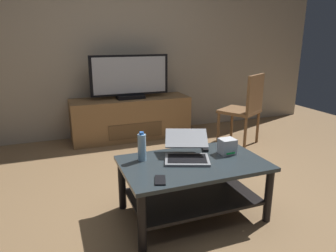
{
  "coord_description": "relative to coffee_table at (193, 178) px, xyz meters",
  "views": [
    {
      "loc": [
        -0.93,
        -2.07,
        1.36
      ],
      "look_at": [
        0.01,
        0.4,
        0.6
      ],
      "focal_mm": 32.95,
      "sensor_mm": 36.0,
      "label": 1
    }
  ],
  "objects": [
    {
      "name": "ground_plane",
      "position": [
        -0.02,
        0.1,
        -0.31
      ],
      "size": [
        7.68,
        7.68,
        0.0
      ],
      "primitive_type": "plane",
      "color": "olive"
    },
    {
      "name": "back_wall",
      "position": [
        -0.02,
        2.41,
        1.09
      ],
      "size": [
        6.4,
        0.12,
        2.8
      ],
      "primitive_type": "cube",
      "color": "#B2A38C",
      "rests_on": "ground"
    },
    {
      "name": "coffee_table",
      "position": [
        0.0,
        0.0,
        0.0
      ],
      "size": [
        1.09,
        0.67,
        0.45
      ],
      "color": "#2D383D",
      "rests_on": "ground"
    },
    {
      "name": "media_cabinet",
      "position": [
        0.04,
        2.09,
        -0.03
      ],
      "size": [
        1.61,
        0.51,
        0.56
      ],
      "color": "olive",
      "rests_on": "ground"
    },
    {
      "name": "television",
      "position": [
        0.04,
        2.07,
        0.53
      ],
      "size": [
        1.06,
        0.2,
        0.58
      ],
      "color": "black",
      "rests_on": "media_cabinet"
    },
    {
      "name": "dining_chair",
      "position": [
        1.34,
        1.28,
        0.2
      ],
      "size": [
        0.6,
        0.6,
        0.93
      ],
      "color": "brown",
      "rests_on": "ground"
    },
    {
      "name": "laptop",
      "position": [
        -0.01,
        0.09,
        0.2
      ],
      "size": [
        0.46,
        0.49,
        0.18
      ],
      "color": "gray",
      "rests_on": "coffee_table"
    },
    {
      "name": "router_box",
      "position": [
        0.33,
        0.06,
        0.2
      ],
      "size": [
        0.13,
        0.11,
        0.12
      ],
      "color": "silver",
      "rests_on": "coffee_table"
    },
    {
      "name": "water_bottle_near",
      "position": [
        -0.35,
        0.17,
        0.25
      ],
      "size": [
        0.06,
        0.06,
        0.23
      ],
      "color": "#99C6E5",
      "rests_on": "coffee_table"
    },
    {
      "name": "cell_phone",
      "position": [
        -0.34,
        -0.22,
        0.14
      ],
      "size": [
        0.11,
        0.16,
        0.01
      ],
      "primitive_type": "cube",
      "rotation": [
        0.0,
        0.0,
        -0.34
      ],
      "color": "black",
      "rests_on": "coffee_table"
    },
    {
      "name": "tv_remote",
      "position": [
        0.22,
        0.22,
        0.15
      ],
      "size": [
        0.1,
        0.17,
        0.02
      ],
      "primitive_type": "cube",
      "rotation": [
        0.0,
        0.0,
        -0.37
      ],
      "color": "black",
      "rests_on": "coffee_table"
    }
  ]
}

